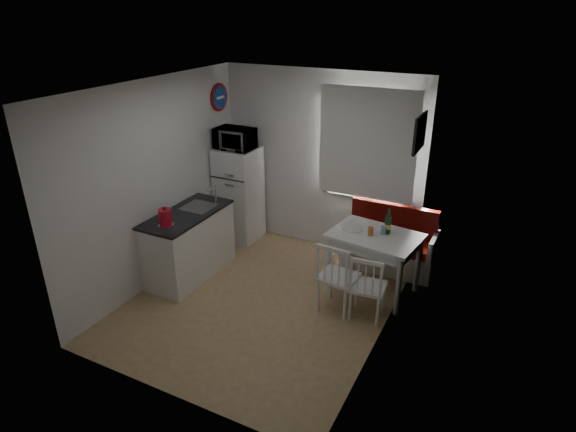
# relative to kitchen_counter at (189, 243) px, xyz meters

# --- Properties ---
(floor) EXTENTS (3.00, 3.50, 0.02)m
(floor) POSITION_rel_kitchen_counter_xyz_m (1.20, -0.16, -0.46)
(floor) COLOR #A18356
(floor) RESTS_ON ground
(ceiling) EXTENTS (3.00, 3.50, 0.02)m
(ceiling) POSITION_rel_kitchen_counter_xyz_m (1.20, -0.16, 2.14)
(ceiling) COLOR white
(ceiling) RESTS_ON wall_back
(wall_back) EXTENTS (3.00, 0.02, 2.60)m
(wall_back) POSITION_rel_kitchen_counter_xyz_m (1.20, 1.59, 0.84)
(wall_back) COLOR white
(wall_back) RESTS_ON floor
(wall_front) EXTENTS (3.00, 0.02, 2.60)m
(wall_front) POSITION_rel_kitchen_counter_xyz_m (1.20, -1.91, 0.84)
(wall_front) COLOR white
(wall_front) RESTS_ON floor
(wall_left) EXTENTS (0.02, 3.50, 2.60)m
(wall_left) POSITION_rel_kitchen_counter_xyz_m (-0.30, -0.16, 0.84)
(wall_left) COLOR white
(wall_left) RESTS_ON floor
(wall_right) EXTENTS (0.02, 3.50, 2.60)m
(wall_right) POSITION_rel_kitchen_counter_xyz_m (2.70, -0.16, 0.84)
(wall_right) COLOR white
(wall_right) RESTS_ON floor
(window) EXTENTS (1.22, 0.06, 1.47)m
(window) POSITION_rel_kitchen_counter_xyz_m (1.90, 1.56, 1.17)
(window) COLOR white
(window) RESTS_ON wall_back
(curtain) EXTENTS (1.35, 0.02, 1.50)m
(curtain) POSITION_rel_kitchen_counter_xyz_m (1.90, 1.49, 1.22)
(curtain) COLOR white
(curtain) RESTS_ON wall_back
(kitchen_counter) EXTENTS (0.62, 1.32, 1.16)m
(kitchen_counter) POSITION_rel_kitchen_counter_xyz_m (0.00, 0.00, 0.00)
(kitchen_counter) COLOR white
(kitchen_counter) RESTS_ON floor
(wall_sign) EXTENTS (0.03, 0.40, 0.40)m
(wall_sign) POSITION_rel_kitchen_counter_xyz_m (-0.27, 1.29, 1.69)
(wall_sign) COLOR navy
(wall_sign) RESTS_ON wall_left
(picture_frame) EXTENTS (0.04, 0.52, 0.42)m
(picture_frame) POSITION_rel_kitchen_counter_xyz_m (2.67, 0.94, 1.59)
(picture_frame) COLOR black
(picture_frame) RESTS_ON wall_right
(bench) EXTENTS (1.25, 0.48, 0.90)m
(bench) POSITION_rel_kitchen_counter_xyz_m (2.35, 1.35, -0.16)
(bench) COLOR white
(bench) RESTS_ON floor
(dining_table) EXTENTS (1.16, 0.88, 0.80)m
(dining_table) POSITION_rel_kitchen_counter_xyz_m (2.33, 0.69, 0.25)
(dining_table) COLOR white
(dining_table) RESTS_ON floor
(chair_left) EXTENTS (0.46, 0.44, 0.49)m
(chair_left) POSITION_rel_kitchen_counter_xyz_m (2.08, 0.03, 0.10)
(chair_left) COLOR white
(chair_left) RESTS_ON floor
(chair_right) EXTENTS (0.42, 0.41, 0.45)m
(chair_right) POSITION_rel_kitchen_counter_xyz_m (2.45, 0.03, 0.06)
(chair_right) COLOR white
(chair_right) RESTS_ON floor
(fridge) EXTENTS (0.58, 0.58, 1.45)m
(fridge) POSITION_rel_kitchen_counter_xyz_m (0.02, 1.24, 0.27)
(fridge) COLOR white
(fridge) RESTS_ON floor
(microwave) EXTENTS (0.55, 0.37, 0.31)m
(microwave) POSITION_rel_kitchen_counter_xyz_m (0.02, 1.19, 1.15)
(microwave) COLOR white
(microwave) RESTS_ON fridge
(kettle) EXTENTS (0.19, 0.19, 0.25)m
(kettle) POSITION_rel_kitchen_counter_xyz_m (0.05, -0.45, 0.57)
(kettle) COLOR red
(kettle) RESTS_ON kitchen_counter
(wine_bottle) EXTENTS (0.08, 0.08, 0.32)m
(wine_bottle) POSITION_rel_kitchen_counter_xyz_m (2.45, 0.79, 0.51)
(wine_bottle) COLOR #144026
(wine_bottle) RESTS_ON dining_table
(drinking_glass_orange) EXTENTS (0.06, 0.06, 0.11)m
(drinking_glass_orange) POSITION_rel_kitchen_counter_xyz_m (2.28, 0.64, 0.40)
(drinking_glass_orange) COLOR #C96D21
(drinking_glass_orange) RESTS_ON dining_table
(drinking_glass_blue) EXTENTS (0.06, 0.06, 0.11)m
(drinking_glass_blue) POSITION_rel_kitchen_counter_xyz_m (2.41, 0.74, 0.40)
(drinking_glass_blue) COLOR #6F99BD
(drinking_glass_blue) RESTS_ON dining_table
(plate) EXTENTS (0.25, 0.25, 0.02)m
(plate) POSITION_rel_kitchen_counter_xyz_m (2.03, 0.71, 0.35)
(plate) COLOR white
(plate) RESTS_ON dining_table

